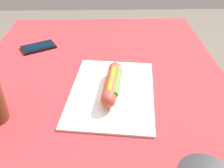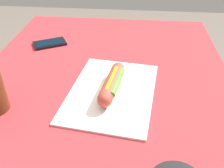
% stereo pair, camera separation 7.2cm
% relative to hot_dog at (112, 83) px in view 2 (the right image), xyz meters
% --- Properties ---
extents(dining_table, '(1.25, 0.81, 0.76)m').
position_rel_hot_dog_xyz_m(dining_table, '(0.03, -0.04, -0.17)').
color(dining_table, brown).
rests_on(dining_table, ground).
extents(paper_wrapper, '(0.36, 0.28, 0.01)m').
position_rel_hot_dog_xyz_m(paper_wrapper, '(-0.00, -0.00, -0.03)').
color(paper_wrapper, white).
rests_on(paper_wrapper, dining_table).
extents(hot_dog, '(0.20, 0.07, 0.05)m').
position_rel_hot_dog_xyz_m(hot_dog, '(0.00, 0.00, 0.00)').
color(hot_dog, tan).
rests_on(hot_dog, paper_wrapper).
extents(cell_phone, '(0.12, 0.14, 0.01)m').
position_rel_hot_dog_xyz_m(cell_phone, '(-0.29, -0.28, -0.03)').
color(cell_phone, black).
rests_on(cell_phone, dining_table).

